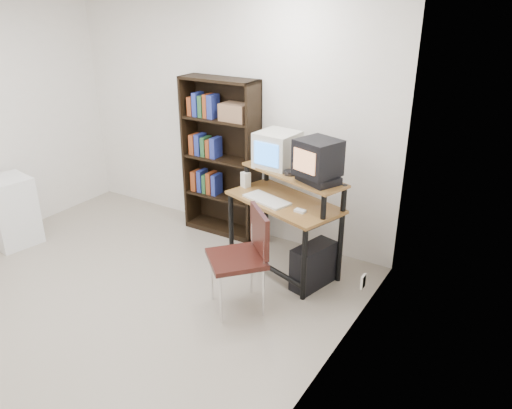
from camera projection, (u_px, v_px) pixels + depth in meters
The scene contains 17 objects.
floor at pixel (100, 307), 4.41m from camera, with size 4.00×4.00×0.01m, color #A79B8A.
back_wall at pixel (225, 117), 5.46m from camera, with size 4.00×0.01×2.60m, color white.
right_wall at pixel (310, 226), 2.93m from camera, with size 0.01×4.00×2.60m, color white.
computer_desk at pixel (285, 205), 4.78m from camera, with size 1.24×0.88×0.98m.
crt_monitor at pixel (277, 150), 4.86m from camera, with size 0.40×0.41×0.35m.
vcr at pixel (318, 179), 4.49m from camera, with size 0.36×0.26×0.08m, color black.
crt_tv at pixel (318, 158), 4.42m from camera, with size 0.43×0.42×0.32m.
cd_spindle at pixel (290, 173), 4.68m from camera, with size 0.12×0.12×0.05m, color #26262B.
keyboard at pixel (267, 200), 4.74m from camera, with size 0.47×0.21×0.04m, color silver.
mousepad at pixel (299, 214), 4.49m from camera, with size 0.22×0.18×0.01m, color black.
mouse at pixel (300, 211), 4.49m from camera, with size 0.10×0.06×0.03m, color white.
desk_speaker at pixel (246, 180), 5.04m from camera, with size 0.08×0.07×0.17m, color silver.
pc_tower at pixel (313, 266), 4.65m from camera, with size 0.20×0.45×0.42m, color black.
school_chair at pixel (245, 250), 4.21m from camera, with size 0.64×0.64×0.91m.
bookshelf at pixel (222, 156), 5.48m from camera, with size 0.88×0.30×1.75m.
mini_fridge at pixel (11, 211), 5.38m from camera, with size 0.51×0.52×0.75m.
wall_outlet at pixel (363, 281), 4.24m from camera, with size 0.02×0.08×0.12m, color beige.
Camera 1 is at (3.11, -2.42, 2.58)m, focal length 35.00 mm.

